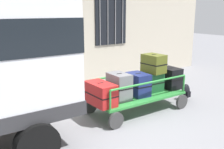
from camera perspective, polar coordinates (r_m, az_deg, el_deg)
The scene contains 11 objects.
ground_plane at distance 6.04m, azimuth 1.24°, elevation -9.26°, with size 40.00×40.00×0.00m, color gray.
building_wall at distance 8.10m, azimuth -11.26°, elevation 14.48°, with size 12.00×0.38×5.00m.
luggage_cart at distance 6.33m, azimuth 5.51°, elevation -4.97°, with size 2.35×1.09×0.40m.
cart_railing at distance 6.20m, azimuth 5.60°, elevation -1.26°, with size 2.24×0.95×0.43m.
suitcase_left_bottom at distance 5.60m, azimuth -2.50°, elevation -4.16°, with size 0.42×0.76×0.47m.
suitcase_midleft_bottom at distance 5.92m, azimuth 1.55°, elevation -2.58°, with size 0.40×0.58×0.59m.
suitcase_center_bottom at distance 6.22m, azimuth 5.65°, elevation -2.12°, with size 0.43×0.60×0.53m.
suitcase_midright_bottom at distance 6.60m, azimuth 8.92°, elevation -1.57°, with size 0.44×0.39×0.47m.
suitcase_midright_middle at distance 6.50m, azimuth 9.02°, elevation 2.37°, with size 0.43×0.56×0.45m.
suitcase_right_bottom at distance 6.92m, azimuth 12.46°, elevation -0.74°, with size 0.43×0.55×0.53m.
backpack at distance 7.36m, azimuth 15.69°, elevation -3.69°, with size 0.27×0.22×0.44m.
Camera 1 is at (-3.28, -4.48, 2.36)m, focal length 42.17 mm.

